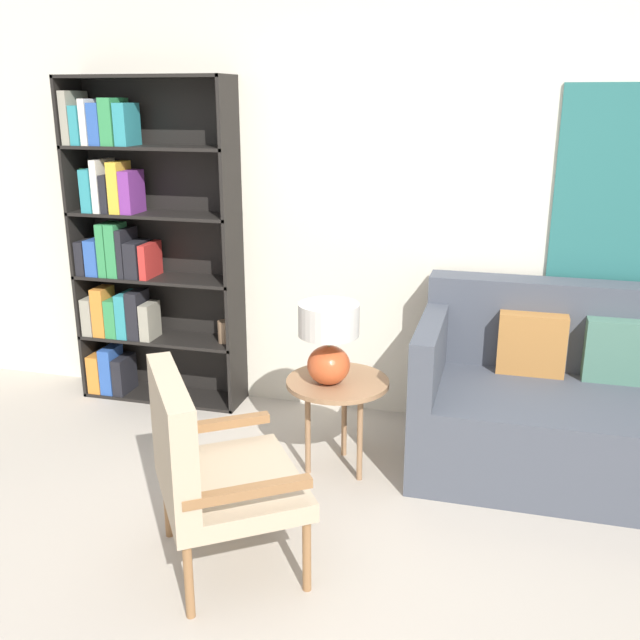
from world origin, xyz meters
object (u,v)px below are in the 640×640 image
(bookshelf, at_px, (133,247))
(side_table, at_px, (338,389))
(couch, at_px, (617,411))
(table_lamp, at_px, (329,337))
(armchair, at_px, (204,462))

(bookshelf, distance_m, side_table, 1.71)
(couch, bearing_deg, table_lamp, -164.53)
(couch, xyz_separation_m, side_table, (-1.42, -0.35, 0.11))
(armchair, bearing_deg, bookshelf, 126.03)
(armchair, bearing_deg, couch, 36.83)
(armchair, xyz_separation_m, couch, (1.75, 1.31, -0.15))
(side_table, bearing_deg, bookshelf, 156.73)
(bookshelf, relative_size, side_table, 3.80)
(armchair, distance_m, table_lamp, 0.99)
(armchair, relative_size, couch, 0.42)
(armchair, bearing_deg, table_lamp, 72.07)
(couch, bearing_deg, bookshelf, 174.26)
(bookshelf, distance_m, table_lamp, 1.63)
(side_table, xyz_separation_m, table_lamp, (-0.04, -0.05, 0.30))
(couch, distance_m, table_lamp, 1.56)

